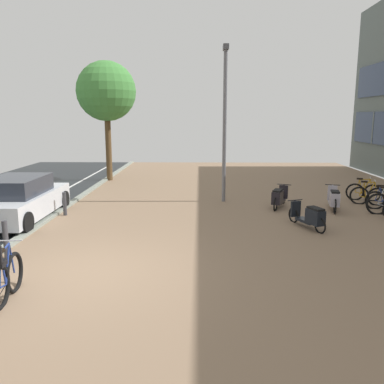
{
  "coord_description": "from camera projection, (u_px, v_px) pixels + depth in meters",
  "views": [
    {
      "loc": [
        2.39,
        -7.67,
        3.22
      ],
      "look_at": [
        2.19,
        2.41,
        1.27
      ],
      "focal_mm": 36.71,
      "sensor_mm": 36.0,
      "label": 1
    }
  ],
  "objects": [
    {
      "name": "lamp_post",
      "position": [
        225.0,
        117.0,
        14.5
      ],
      "size": [
        0.2,
        0.52,
        5.74
      ],
      "color": "slate",
      "rests_on": "ground"
    },
    {
      "name": "scooter_near",
      "position": [
        334.0,
        199.0,
        13.55
      ],
      "size": [
        0.67,
        1.7,
        0.82
      ],
      "color": "black",
      "rests_on": "ground"
    },
    {
      "name": "street_tree",
      "position": [
        106.0,
        92.0,
        19.27
      ],
      "size": [
        2.92,
        2.92,
        5.89
      ],
      "color": "brown",
      "rests_on": "ground"
    },
    {
      "name": "bollard_far",
      "position": [
        65.0,
        204.0,
        12.9
      ],
      "size": [
        0.12,
        0.12,
        0.77
      ],
      "color": "#38383D",
      "rests_on": "ground"
    },
    {
      "name": "bicycle_rack_06",
      "position": [
        368.0,
        196.0,
        14.46
      ],
      "size": [
        1.23,
        0.56,
        0.95
      ],
      "color": "black",
      "rests_on": "ground"
    },
    {
      "name": "bicycle_foreground",
      "position": [
        4.0,
        278.0,
        6.93
      ],
      "size": [
        0.64,
        1.45,
        1.15
      ],
      "color": "black",
      "rests_on": "ground"
    },
    {
      "name": "scooter_mid",
      "position": [
        279.0,
        197.0,
        13.93
      ],
      "size": [
        0.91,
        1.67,
        0.76
      ],
      "color": "black",
      "rests_on": "ground"
    },
    {
      "name": "ground",
      "position": [
        153.0,
        275.0,
        8.16
      ],
      "size": [
        21.0,
        40.0,
        0.13
      ],
      "color": "black"
    },
    {
      "name": "scooter_far",
      "position": [
        310.0,
        216.0,
        11.34
      ],
      "size": [
        0.85,
        1.64,
        0.73
      ],
      "color": "black",
      "rests_on": "ground"
    },
    {
      "name": "parked_car_near",
      "position": [
        18.0,
        200.0,
        12.31
      ],
      "size": [
        1.96,
        4.13,
        1.37
      ],
      "color": "silver",
      "rests_on": "ground"
    },
    {
      "name": "bicycle_rack_07",
      "position": [
        364.0,
        192.0,
        15.2
      ],
      "size": [
        1.26,
        0.55,
        0.94
      ],
      "color": "black",
      "rests_on": "ground"
    },
    {
      "name": "bollard_near",
      "position": [
        6.0,
        239.0,
        8.98
      ],
      "size": [
        0.12,
        0.12,
        0.88
      ],
      "color": "#38383D",
      "rests_on": "ground"
    }
  ]
}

